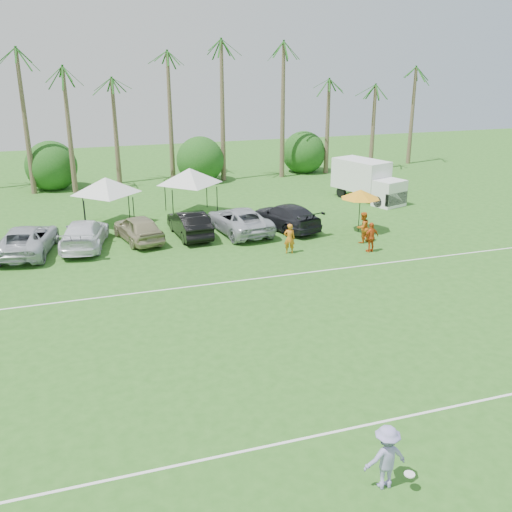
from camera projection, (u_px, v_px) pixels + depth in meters
name	position (u px, v px, depth m)	size (l,w,h in m)	color
ground	(301.00, 495.00, 13.94)	(120.00, 120.00, 0.00)	#2C631D
field_lines	(219.00, 346.00, 21.12)	(80.00, 12.10, 0.01)	white
palm_tree_3	(10.00, 58.00, 42.34)	(2.40, 2.40, 11.90)	brown
palm_tree_4	(70.00, 93.00, 44.37)	(2.40, 2.40, 8.90)	brown
palm_tree_5	(121.00, 80.00, 45.25)	(2.40, 2.40, 9.90)	brown
palm_tree_6	(171.00, 69.00, 46.14)	(2.40, 2.40, 10.90)	brown
palm_tree_7	(218.00, 57.00, 47.04)	(2.40, 2.40, 11.90)	brown
palm_tree_8	(275.00, 89.00, 49.36)	(2.40, 2.40, 8.90)	brown
palm_tree_9	(328.00, 78.00, 50.54)	(2.40, 2.40, 9.90)	brown
palm_tree_10	(378.00, 67.00, 51.72)	(2.40, 2.40, 10.90)	brown
palm_tree_11	(417.00, 57.00, 52.62)	(2.40, 2.40, 11.90)	brown
bush_tree_1	(51.00, 164.00, 46.56)	(4.00, 4.00, 4.00)	brown
bush_tree_2	(195.00, 157.00, 50.08)	(4.00, 4.00, 4.00)	brown
bush_tree_3	(301.00, 151.00, 53.02)	(4.00, 4.00, 4.00)	brown
sideline_player_a	(289.00, 239.00, 30.82)	(0.61, 0.40, 1.67)	orange
sideline_player_b	(363.00, 227.00, 32.60)	(0.88, 0.68, 1.80)	#CF6017
sideline_player_c	(371.00, 237.00, 31.06)	(0.98, 0.41, 1.67)	#CE4F16
box_truck	(368.00, 180.00, 42.03)	(3.82, 6.04, 2.92)	white
canopy_tent_left	(105.00, 177.00, 35.22)	(4.44, 4.44, 3.59)	black
canopy_tent_right	(189.00, 168.00, 37.77)	(4.53, 4.53, 3.67)	black
market_umbrella	(360.00, 194.00, 34.03)	(2.38, 2.38, 2.65)	black
frisbee_player	(386.00, 457.00, 13.97)	(1.16, 0.83, 1.72)	#958ECA
parked_car_2	(27.00, 240.00, 30.81)	(2.58, 5.59, 1.55)	#B2B7BE
parked_car_3	(84.00, 234.00, 31.83)	(2.18, 5.36, 1.55)	white
parked_car_4	(138.00, 228.00, 32.88)	(1.84, 4.56, 1.55)	tan
parked_car_5	(189.00, 224.00, 33.77)	(1.65, 4.72, 1.55)	black
parked_car_6	(239.00, 220.00, 34.49)	(2.58, 5.59, 1.55)	#AEB2BA
parked_car_7	(286.00, 216.00, 35.30)	(2.18, 5.36, 1.55)	black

